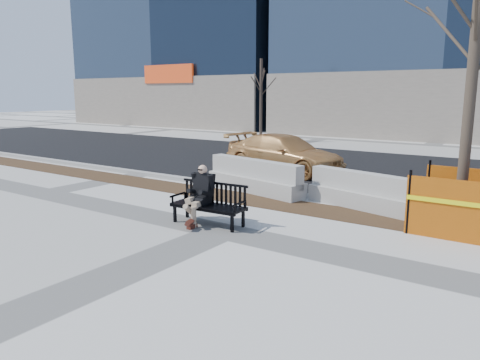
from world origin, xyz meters
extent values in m
plane|color=beige|center=(0.00, 0.00, 0.00)|extent=(120.00, 120.00, 0.00)
cube|color=#47301C|center=(0.00, 2.60, 0.00)|extent=(40.00, 1.20, 0.02)
cube|color=black|center=(0.00, 8.80, 0.00)|extent=(60.00, 10.40, 0.01)
cube|color=#9E9B93|center=(0.00, 3.55, 0.06)|extent=(60.00, 0.25, 0.12)
imported|color=#C48A49|center=(-2.35, 6.78, 0.00)|extent=(4.75, 2.51, 1.31)
camera|label=1|loc=(5.29, -7.09, 2.74)|focal=34.09mm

